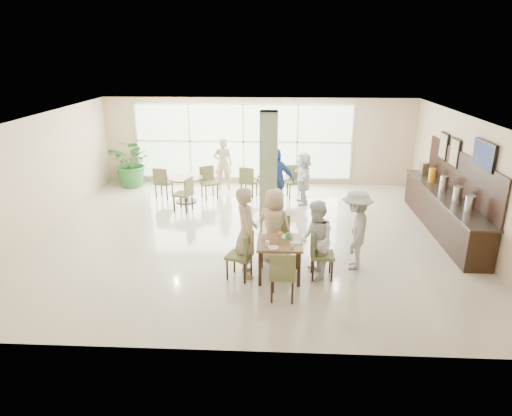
{
  "coord_description": "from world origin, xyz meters",
  "views": [
    {
      "loc": [
        0.65,
        -10.17,
        4.23
      ],
      "look_at": [
        0.2,
        -1.2,
        1.1
      ],
      "focal_mm": 32.0,
      "sensor_mm": 36.0,
      "label": 1
    }
  ],
  "objects_px": {
    "potted_plant": "(132,163)",
    "adult_standing": "(223,164)",
    "teen_far": "(274,225)",
    "teen_right": "(316,240)",
    "teen_left": "(246,232)",
    "adult_b": "(303,178)",
    "main_table": "(280,247)",
    "buffet_counter": "(444,209)",
    "adult_a": "(276,181)",
    "round_table_right": "(272,183)",
    "teen_standing": "(356,229)",
    "round_table_left": "(185,184)"
  },
  "relations": [
    {
      "from": "round_table_left",
      "to": "teen_right",
      "type": "height_order",
      "value": "teen_right"
    },
    {
      "from": "potted_plant",
      "to": "adult_standing",
      "type": "bearing_deg",
      "value": -3.3
    },
    {
      "from": "round_table_left",
      "to": "round_table_right",
      "type": "xyz_separation_m",
      "value": [
        2.51,
        0.16,
        0.0
      ]
    },
    {
      "from": "potted_plant",
      "to": "main_table",
      "type": "bearing_deg",
      "value": -51.95
    },
    {
      "from": "teen_far",
      "to": "adult_b",
      "type": "relative_size",
      "value": 1.05
    },
    {
      "from": "teen_far",
      "to": "teen_right",
      "type": "bearing_deg",
      "value": 161.96
    },
    {
      "from": "round_table_left",
      "to": "buffet_counter",
      "type": "bearing_deg",
      "value": -15.92
    },
    {
      "from": "teen_left",
      "to": "adult_b",
      "type": "height_order",
      "value": "teen_left"
    },
    {
      "from": "main_table",
      "to": "teen_right",
      "type": "bearing_deg",
      "value": 1.99
    },
    {
      "from": "teen_far",
      "to": "teen_right",
      "type": "distance_m",
      "value": 1.1
    },
    {
      "from": "potted_plant",
      "to": "teen_right",
      "type": "distance_m",
      "value": 8.13
    },
    {
      "from": "teen_left",
      "to": "adult_a",
      "type": "xyz_separation_m",
      "value": [
        0.52,
        3.74,
        -0.02
      ]
    },
    {
      "from": "teen_standing",
      "to": "adult_standing",
      "type": "relative_size",
      "value": 1.0
    },
    {
      "from": "teen_far",
      "to": "adult_b",
      "type": "bearing_deg",
      "value": -76.81
    },
    {
      "from": "round_table_right",
      "to": "potted_plant",
      "type": "relative_size",
      "value": 0.64
    },
    {
      "from": "adult_standing",
      "to": "round_table_left",
      "type": "bearing_deg",
      "value": 44.32
    },
    {
      "from": "potted_plant",
      "to": "round_table_right",
      "type": "bearing_deg",
      "value": -16.54
    },
    {
      "from": "round_table_right",
      "to": "adult_standing",
      "type": "height_order",
      "value": "adult_standing"
    },
    {
      "from": "round_table_right",
      "to": "teen_right",
      "type": "xyz_separation_m",
      "value": [
        0.92,
        -4.7,
        0.23
      ]
    },
    {
      "from": "teen_left",
      "to": "adult_b",
      "type": "relative_size",
      "value": 1.21
    },
    {
      "from": "round_table_left",
      "to": "teen_left",
      "type": "bearing_deg",
      "value": -65.0
    },
    {
      "from": "potted_plant",
      "to": "teen_far",
      "type": "distance_m",
      "value": 7.03
    },
    {
      "from": "teen_far",
      "to": "adult_a",
      "type": "bearing_deg",
      "value": -65.22
    },
    {
      "from": "main_table",
      "to": "adult_standing",
      "type": "relative_size",
      "value": 0.52
    },
    {
      "from": "teen_right",
      "to": "adult_b",
      "type": "relative_size",
      "value": 1.04
    },
    {
      "from": "round_table_right",
      "to": "adult_b",
      "type": "bearing_deg",
      "value": -7.3
    },
    {
      "from": "potted_plant",
      "to": "adult_a",
      "type": "bearing_deg",
      "value": -26.03
    },
    {
      "from": "main_table",
      "to": "adult_b",
      "type": "relative_size",
      "value": 0.58
    },
    {
      "from": "main_table",
      "to": "round_table_left",
      "type": "relative_size",
      "value": 0.87
    },
    {
      "from": "teen_right",
      "to": "adult_a",
      "type": "xyz_separation_m",
      "value": [
        -0.81,
        3.78,
        0.1
      ]
    },
    {
      "from": "buffet_counter",
      "to": "teen_far",
      "type": "height_order",
      "value": "buffet_counter"
    },
    {
      "from": "teen_far",
      "to": "teen_standing",
      "type": "bearing_deg",
      "value": -164.3
    },
    {
      "from": "buffet_counter",
      "to": "main_table",
      "type": "bearing_deg",
      "value": -146.53
    },
    {
      "from": "main_table",
      "to": "teen_right",
      "type": "xyz_separation_m",
      "value": [
        0.69,
        0.02,
        0.14
      ]
    },
    {
      "from": "teen_far",
      "to": "round_table_left",
      "type": "bearing_deg",
      "value": -30.6
    },
    {
      "from": "round_table_left",
      "to": "adult_b",
      "type": "distance_m",
      "value": 3.41
    },
    {
      "from": "round_table_right",
      "to": "adult_a",
      "type": "bearing_deg",
      "value": -83.13
    },
    {
      "from": "potted_plant",
      "to": "adult_standing",
      "type": "distance_m",
      "value": 2.96
    },
    {
      "from": "adult_a",
      "to": "teen_right",
      "type": "bearing_deg",
      "value": -68.85
    },
    {
      "from": "round_table_right",
      "to": "adult_standing",
      "type": "distance_m",
      "value": 1.97
    },
    {
      "from": "buffet_counter",
      "to": "adult_b",
      "type": "bearing_deg",
      "value": 149.4
    },
    {
      "from": "round_table_left",
      "to": "teen_standing",
      "type": "distance_m",
      "value": 5.88
    },
    {
      "from": "teen_far",
      "to": "teen_standing",
      "type": "height_order",
      "value": "teen_standing"
    },
    {
      "from": "main_table",
      "to": "adult_a",
      "type": "distance_m",
      "value": 3.82
    },
    {
      "from": "round_table_right",
      "to": "teen_left",
      "type": "relative_size",
      "value": 0.56
    },
    {
      "from": "adult_a",
      "to": "adult_b",
      "type": "distance_m",
      "value": 1.13
    },
    {
      "from": "buffet_counter",
      "to": "adult_a",
      "type": "distance_m",
      "value": 4.29
    },
    {
      "from": "teen_right",
      "to": "adult_standing",
      "type": "distance_m",
      "value": 6.37
    },
    {
      "from": "teen_standing",
      "to": "adult_a",
      "type": "relative_size",
      "value": 0.94
    },
    {
      "from": "main_table",
      "to": "adult_a",
      "type": "relative_size",
      "value": 0.49
    }
  ]
}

